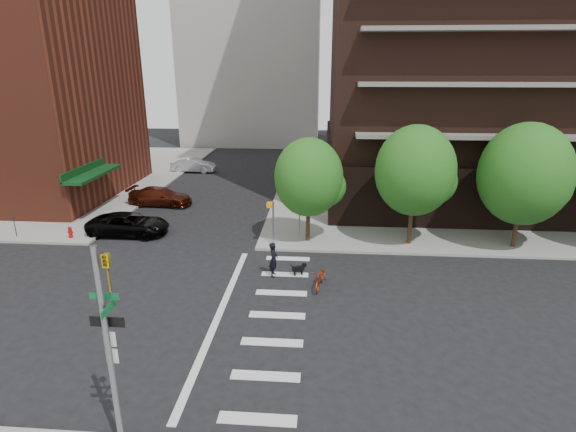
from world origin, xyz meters
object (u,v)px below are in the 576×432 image
object	(u,v)px
traffic_signal	(113,370)
dog_walker	(274,259)
scooter	(320,278)
fire_hydrant	(70,232)
parked_car_maroon	(160,197)
parked_car_black	(129,224)
parked_car_silver	(193,165)

from	to	relation	value
traffic_signal	dog_walker	size ratio (longest dim) A/B	3.33
dog_walker	scooter	bearing A→B (deg)	-110.46
dog_walker	fire_hydrant	bearing A→B (deg)	76.89
parked_car_maroon	dog_walker	xyz separation A→B (m)	(9.97, -11.56, 0.20)
parked_car_black	dog_walker	size ratio (longest dim) A/B	2.78
traffic_signal	parked_car_black	world-z (taller)	traffic_signal
parked_car_black	parked_car_silver	size ratio (longest dim) A/B	1.14
dog_walker	parked_car_maroon	bearing A→B (deg)	44.80
fire_hydrant	parked_car_maroon	xyz separation A→B (m)	(2.97, 7.57, 0.15)
traffic_signal	fire_hydrant	world-z (taller)	traffic_signal
traffic_signal	parked_car_silver	bearing A→B (deg)	102.67
parked_car_maroon	parked_car_silver	distance (m)	11.55
parked_car_silver	dog_walker	distance (m)	25.42
traffic_signal	parked_car_silver	distance (m)	35.31
traffic_signal	parked_car_maroon	bearing A→B (deg)	107.17
parked_car_maroon	dog_walker	world-z (taller)	dog_walker
parked_car_maroon	traffic_signal	bearing A→B (deg)	-159.13
fire_hydrant	parked_car_maroon	world-z (taller)	parked_car_maroon
parked_car_maroon	dog_walker	size ratio (longest dim) A/B	2.67
scooter	dog_walker	xyz separation A→B (m)	(-2.36, 1.07, 0.40)
scooter	dog_walker	bearing A→B (deg)	165.47
parked_car_maroon	parked_car_silver	xyz separation A→B (m)	(-0.67, 11.53, 0.02)
parked_car_black	parked_car_silver	distance (m)	17.92
fire_hydrant	parked_car_black	bearing A→B (deg)	20.65
traffic_signal	parked_car_maroon	size ratio (longest dim) A/B	1.25
traffic_signal	scooter	distance (m)	11.72
parked_car_maroon	scooter	distance (m)	17.65
parked_car_black	fire_hydrant	bearing A→B (deg)	111.38
scooter	parked_car_silver	bearing A→B (deg)	128.23
parked_car_black	scooter	xyz separation A→B (m)	(12.11, -6.26, -0.20)
traffic_signal	fire_hydrant	xyz separation A→B (m)	(-10.03, 15.29, -2.15)
parked_car_silver	dog_walker	xyz separation A→B (m)	(10.64, -23.09, 0.18)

